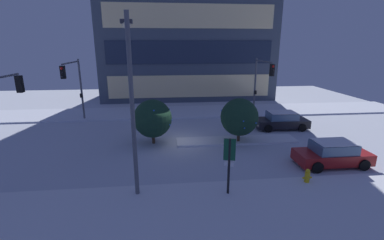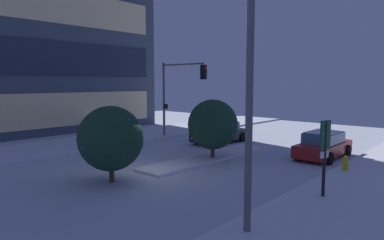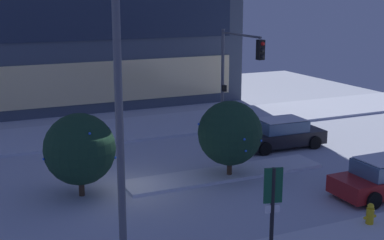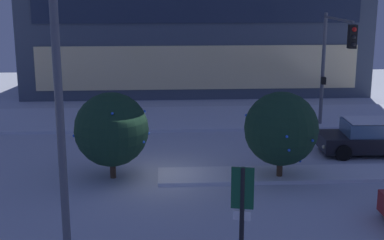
# 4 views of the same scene
# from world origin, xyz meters

# --- Properties ---
(ground) EXTENTS (52.00, 52.00, 0.00)m
(ground) POSITION_xyz_m (0.00, 0.00, 0.00)
(ground) COLOR silver
(curb_strip_near) EXTENTS (52.00, 5.20, 0.14)m
(curb_strip_near) POSITION_xyz_m (0.00, -9.03, 0.07)
(curb_strip_near) COLOR silver
(curb_strip_near) RESTS_ON ground
(curb_strip_far) EXTENTS (52.00, 5.20, 0.14)m
(curb_strip_far) POSITION_xyz_m (0.00, 9.03, 0.07)
(curb_strip_far) COLOR silver
(curb_strip_far) RESTS_ON ground
(median_strip) EXTENTS (9.00, 1.80, 0.14)m
(median_strip) POSITION_xyz_m (5.05, -0.26, 0.07)
(median_strip) COLOR silver
(median_strip) RESTS_ON ground
(car_near) EXTENTS (4.42, 2.02, 1.49)m
(car_near) POSITION_xyz_m (9.63, -4.90, 0.71)
(car_near) COLOR maroon
(car_near) RESTS_ON ground
(car_far) EXTENTS (4.54, 2.19, 1.49)m
(car_far) POSITION_xyz_m (9.70, 2.42, 0.71)
(car_far) COLOR black
(car_far) RESTS_ON ground
(traffic_light_corner_far_right) EXTENTS (0.32, 4.37, 5.74)m
(traffic_light_corner_far_right) POSITION_xyz_m (8.84, 5.54, 3.96)
(traffic_light_corner_far_right) COLOR #565960
(traffic_light_corner_far_right) RESTS_ON ground
(street_lamp_arched) EXTENTS (0.69, 2.62, 8.33)m
(street_lamp_arched) POSITION_xyz_m (-1.77, -6.53, 5.36)
(street_lamp_arched) COLOR #565960
(street_lamp_arched) RESTS_ON ground
(fire_hydrant) EXTENTS (0.48, 0.26, 0.87)m
(fire_hydrant) POSITION_xyz_m (6.95, -6.98, 0.42)
(fire_hydrant) COLOR gold
(fire_hydrant) RESTS_ON ground
(parking_info_sign) EXTENTS (0.55, 0.18, 2.90)m
(parking_info_sign) POSITION_xyz_m (2.63, -7.62, 1.85)
(parking_info_sign) COLOR black
(parking_info_sign) RESTS_ON ground
(decorated_tree_median) EXTENTS (2.84, 2.79, 3.27)m
(decorated_tree_median) POSITION_xyz_m (-1.14, -0.04, 1.88)
(decorated_tree_median) COLOR #473323
(decorated_tree_median) RESTS_ON ground
(decorated_tree_left_of_median) EXTENTS (2.73, 2.79, 3.32)m
(decorated_tree_left_of_median) POSITION_xyz_m (5.09, -0.57, 1.96)
(decorated_tree_left_of_median) COLOR #473323
(decorated_tree_left_of_median) RESTS_ON ground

